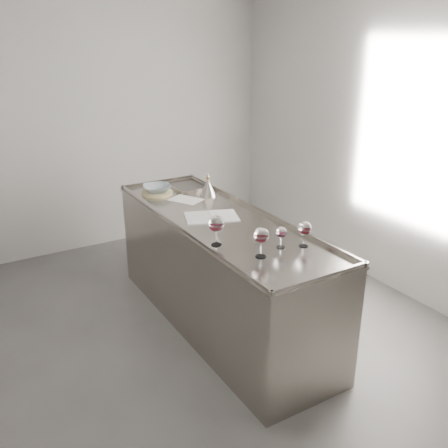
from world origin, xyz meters
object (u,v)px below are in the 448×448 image
ceramic_bowl (157,188)px  wine_glass_middle (261,236)px  wine_glass_left (216,225)px  wine_glass_right (305,229)px  wine_glass_small (281,233)px  notebook (212,217)px  wine_funnel (208,189)px  counter (220,273)px

ceramic_bowl → wine_glass_middle: bearing=-88.9°
wine_glass_left → wine_glass_right: wine_glass_left is taller
wine_glass_left → ceramic_bowl: (0.12, 1.29, -0.10)m
wine_glass_middle → wine_glass_right: size_ratio=1.12×
wine_glass_small → notebook: wine_glass_small is taller
wine_glass_middle → ceramic_bowl: (-0.03, 1.61, -0.10)m
wine_funnel → wine_glass_right: bearing=-89.2°
wine_glass_right → ceramic_bowl: bearing=103.3°
wine_glass_middle → wine_glass_right: bearing=-1.8°
wine_glass_right → notebook: wine_glass_right is taller
notebook → ceramic_bowl: ceramic_bowl is taller
wine_funnel → wine_glass_small: bearing=-95.9°
wine_glass_middle → wine_funnel: size_ratio=0.93×
wine_glass_small → ceramic_bowl: size_ratio=0.60×
wine_glass_left → counter: bearing=56.5°
wine_glass_left → wine_glass_right: (0.51, -0.33, -0.02)m
counter → wine_glass_right: bearing=-72.8°
wine_glass_right → wine_glass_small: wine_glass_right is taller
wine_glass_left → ceramic_bowl: wine_glass_left is taller
counter → wine_funnel: bearing=69.8°
wine_glass_small → ceramic_bowl: bearing=98.6°
wine_glass_middle → wine_glass_left: bearing=115.9°
wine_glass_middle → wine_funnel: 1.35m
wine_glass_middle → wine_glass_small: 0.21m
counter → wine_glass_right: wine_glass_right is taller
wine_glass_middle → ceramic_bowl: wine_glass_middle is taller
wine_glass_small → wine_funnel: wine_funnel is taller
counter → ceramic_bowl: bearing=99.9°
counter → wine_glass_small: wine_glass_small is taller
wine_funnel → wine_glass_middle: bearing=-104.3°
notebook → wine_glass_left: bearing=-95.9°
wine_glass_left → wine_glass_small: (0.36, -0.26, -0.04)m
wine_glass_left → wine_glass_middle: 0.35m
ceramic_bowl → wine_funnel: 0.47m
wine_glass_middle → wine_funnel: bearing=75.7°
notebook → ceramic_bowl: bearing=118.2°
wine_glass_small → wine_glass_middle: bearing=-165.6°
counter → wine_glass_right: size_ratio=13.16×
wine_glass_middle → wine_glass_small: size_ratio=1.36×
wine_glass_middle → wine_funnel: wine_funnel is taller
counter → wine_funnel: (0.21, 0.58, 0.54)m
wine_glass_left → notebook: wine_glass_left is taller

